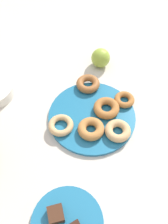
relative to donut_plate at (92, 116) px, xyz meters
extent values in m
plane|color=beige|center=(0.00, 0.00, -0.01)|extent=(2.40, 2.40, 0.00)
cylinder|color=#1E6B93|center=(0.00, 0.00, 0.00)|extent=(0.32, 0.32, 0.01)
torus|color=tan|center=(-0.09, -0.07, 0.02)|extent=(0.10, 0.10, 0.03)
torus|color=#AD6B33|center=(0.01, -0.06, 0.02)|extent=(0.12, 0.12, 0.03)
torus|color=tan|center=(-0.02, 0.12, 0.02)|extent=(0.12, 0.12, 0.02)
torus|color=#995B2D|center=(0.14, -0.02, 0.02)|extent=(0.12, 0.12, 0.03)
torus|color=#AD6B33|center=(0.03, -0.14, 0.02)|extent=(0.10, 0.10, 0.02)
torus|color=#BC7A3D|center=(-0.06, 0.02, 0.02)|extent=(0.13, 0.13, 0.03)
cylinder|color=#1E6B93|center=(-0.33, 0.17, 0.00)|extent=(0.21, 0.21, 0.02)
cube|color=#472819|center=(-0.31, 0.19, 0.02)|extent=(0.05, 0.04, 0.03)
sphere|color=#93AD38|center=(0.26, -0.11, 0.03)|extent=(0.08, 0.08, 0.08)
camera|label=1|loc=(-0.47, 0.15, 0.73)|focal=38.17mm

